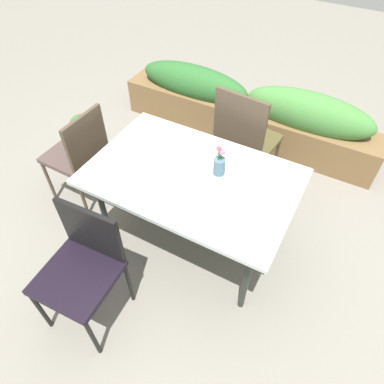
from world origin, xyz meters
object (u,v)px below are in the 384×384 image
(dining_table, at_px, (192,181))
(chair_near_left, at_px, (83,263))
(flower_vase, at_px, (220,163))
(planter_box, at_px, (247,111))
(potted_plant, at_px, (84,135))
(chair_end_left, at_px, (79,152))
(chair_far_side, at_px, (244,137))

(dining_table, height_order, chair_near_left, chair_near_left)
(flower_vase, xyz_separation_m, planter_box, (-0.32, 1.38, -0.51))
(chair_near_left, relative_size, potted_plant, 1.86)
(dining_table, xyz_separation_m, potted_plant, (-1.45, 0.43, -0.44))
(dining_table, relative_size, potted_plant, 2.95)
(chair_end_left, distance_m, potted_plant, 0.65)
(chair_far_side, distance_m, flower_vase, 0.74)
(planter_box, bearing_deg, chair_end_left, -120.68)
(potted_plant, bearing_deg, chair_near_left, -47.53)
(chair_end_left, height_order, chair_near_left, chair_end_left)
(flower_vase, distance_m, planter_box, 1.51)
(chair_near_left, bearing_deg, chair_far_side, -107.25)
(chair_end_left, bearing_deg, planter_box, -29.69)
(dining_table, bearing_deg, chair_far_side, 84.82)
(dining_table, relative_size, chair_end_left, 1.55)
(chair_near_left, relative_size, planter_box, 0.33)
(chair_far_side, relative_size, flower_vase, 4.26)
(chair_near_left, height_order, potted_plant, chair_near_left)
(dining_table, relative_size, chair_near_left, 1.58)
(dining_table, bearing_deg, planter_box, 96.37)
(chair_end_left, relative_size, potted_plant, 1.90)
(dining_table, distance_m, planter_box, 1.54)
(flower_vase, relative_size, potted_plant, 0.50)
(chair_end_left, distance_m, chair_near_left, 1.08)
(flower_vase, xyz_separation_m, potted_plant, (-1.60, 0.33, -0.59))
(planter_box, distance_m, potted_plant, 1.66)
(dining_table, height_order, potted_plant, dining_table)
(chair_near_left, height_order, planter_box, chair_near_left)
(dining_table, distance_m, potted_plant, 1.58)
(potted_plant, bearing_deg, chair_end_left, -47.34)
(chair_far_side, bearing_deg, potted_plant, -161.20)
(chair_end_left, xyz_separation_m, planter_box, (0.88, 1.49, -0.20))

